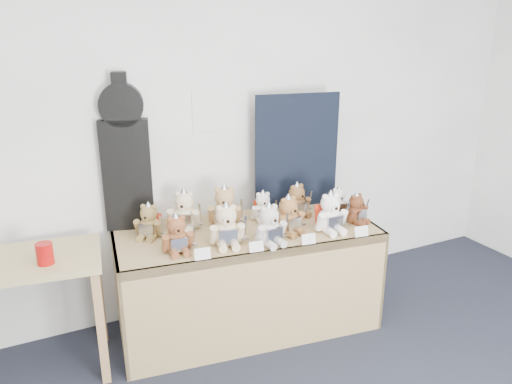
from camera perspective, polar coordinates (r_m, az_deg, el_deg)
name	(u,v)px	position (r m, az deg, el deg)	size (l,w,h in m)	color
room_shell	(207,111)	(3.55, -5.66, 9.21)	(6.00, 6.00, 6.00)	silver
display_table	(250,255)	(3.40, -0.66, -7.23)	(1.85, 0.96, 0.74)	#987B4D
side_table	(19,280)	(3.26, -25.46, -9.03)	(0.99, 0.64, 0.78)	tan
guitar_case	(126,155)	(3.39, -14.69, 4.11)	(0.33, 0.17, 1.05)	black
navy_board	(297,152)	(3.72, 4.70, 4.62)	(0.64, 0.02, 0.86)	black
red_cup	(45,254)	(3.06, -22.99, -6.50)	(0.09, 0.09, 0.12)	#A80C0B
teddy_front_far_left	(177,236)	(3.07, -9.01, -4.97)	(0.22, 0.18, 0.27)	brown
teddy_front_left	(227,227)	(3.13, -3.38, -4.02)	(0.25, 0.23, 0.31)	beige
teddy_front_centre	(269,226)	(3.15, 1.54, -3.94)	(0.25, 0.21, 0.30)	beige
teddy_front_right	(289,217)	(3.31, 3.76, -2.83)	(0.24, 0.21, 0.29)	#946338
teddy_front_far_right	(330,214)	(3.37, 8.49, -2.52)	(0.25, 0.21, 0.31)	white
teddy_front_end	(356,210)	(3.55, 11.41, -2.00)	(0.20, 0.19, 0.24)	brown
teddy_back_left	(184,212)	(3.40, -8.18, -2.28)	(0.25, 0.25, 0.31)	beige
teddy_back_centre_left	(225,208)	(3.42, -3.60, -1.88)	(0.26, 0.26, 0.32)	tan
teddy_back_centre_right	(263,208)	(3.53, 0.80, -1.79)	(0.19, 0.18, 0.24)	white
teddy_back_right	(297,201)	(3.62, 4.73, -1.08)	(0.23, 0.19, 0.27)	brown
teddy_back_end	(339,202)	(3.69, 9.45, -1.16)	(0.19, 0.17, 0.23)	white
teddy_back_far_left	(149,222)	(3.32, -12.12, -3.42)	(0.21, 0.21, 0.26)	olive
entry_card_a	(202,254)	(2.98, -6.14, -7.05)	(0.10, 0.00, 0.07)	silver
entry_card_b	(256,247)	(3.06, 0.05, -6.26)	(0.09, 0.00, 0.07)	silver
entry_card_c	(309,239)	(3.18, 6.04, -5.37)	(0.09, 0.00, 0.07)	silver
entry_card_d	(361,231)	(3.35, 11.96, -4.43)	(0.10, 0.00, 0.07)	silver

